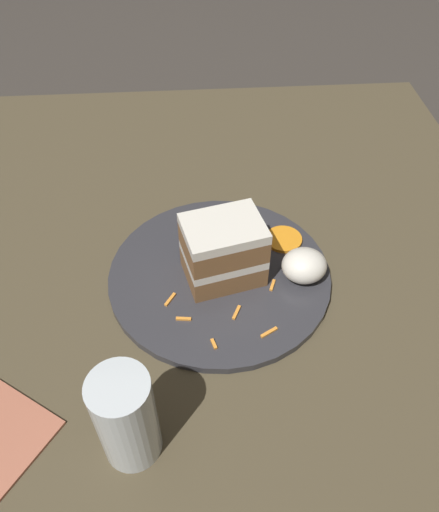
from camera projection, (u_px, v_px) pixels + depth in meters
name	position (u px, v px, depth m)	size (l,w,h in m)	color
ground_plane	(185.00, 323.00, 0.68)	(6.00, 6.00, 0.00)	#38332D
dining_table	(184.00, 316.00, 0.67)	(1.01, 1.17, 0.03)	#4C422D
plate	(220.00, 275.00, 0.69)	(0.30, 0.30, 0.01)	#333338
cake_slice	(223.00, 251.00, 0.65)	(0.12, 0.10, 0.09)	brown
cream_dollop	(304.00, 266.00, 0.66)	(0.06, 0.05, 0.04)	white
orange_garnish	(284.00, 239.00, 0.73)	(0.05, 0.05, 0.01)	orange
carrot_shreds_scatter	(225.00, 292.00, 0.66)	(0.15, 0.21, 0.00)	orange
drinking_glass	(127.00, 422.00, 0.49)	(0.06, 0.06, 0.12)	silver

